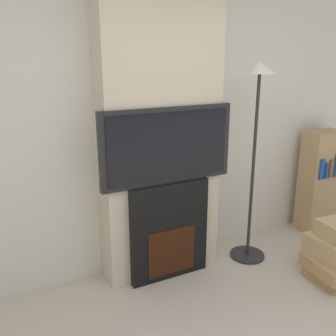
{
  "coord_description": "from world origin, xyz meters",
  "views": [
    {
      "loc": [
        -1.38,
        -0.99,
        1.94
      ],
      "look_at": [
        0.0,
        1.69,
        1.02
      ],
      "focal_mm": 40.0,
      "sensor_mm": 36.0,
      "label": 1
    }
  ],
  "objects_px": {
    "fireplace": "(168,230)",
    "floor_lamp": "(256,131)",
    "television": "(168,146)",
    "bookshelf": "(319,181)"
  },
  "relations": [
    {
      "from": "television",
      "to": "bookshelf",
      "type": "height_order",
      "value": "television"
    },
    {
      "from": "bookshelf",
      "to": "floor_lamp",
      "type": "bearing_deg",
      "value": -171.62
    },
    {
      "from": "fireplace",
      "to": "bookshelf",
      "type": "distance_m",
      "value": 1.97
    },
    {
      "from": "fireplace",
      "to": "television",
      "type": "distance_m",
      "value": 0.77
    },
    {
      "from": "floor_lamp",
      "to": "bookshelf",
      "type": "bearing_deg",
      "value": 8.38
    },
    {
      "from": "fireplace",
      "to": "floor_lamp",
      "type": "xyz_separation_m",
      "value": [
        0.86,
        -0.07,
        0.83
      ]
    },
    {
      "from": "fireplace",
      "to": "television",
      "type": "bearing_deg",
      "value": -90.0
    },
    {
      "from": "floor_lamp",
      "to": "television",
      "type": "bearing_deg",
      "value": 175.4
    },
    {
      "from": "television",
      "to": "fireplace",
      "type": "bearing_deg",
      "value": 90.0
    },
    {
      "from": "bookshelf",
      "to": "television",
      "type": "bearing_deg",
      "value": -177.25
    }
  ]
}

